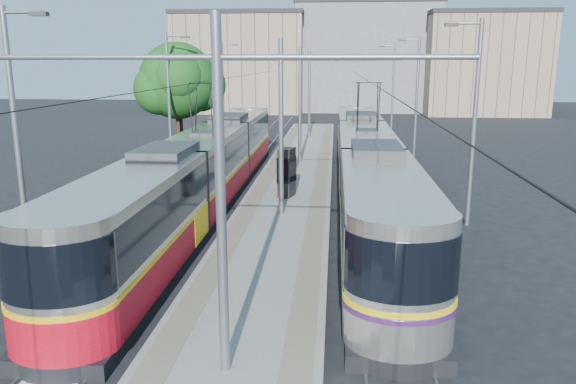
{
  "coord_description": "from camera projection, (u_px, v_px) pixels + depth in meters",
  "views": [
    {
      "loc": [
        2.14,
        -14.2,
        6.43
      ],
      "look_at": [
        0.41,
        6.38,
        1.6
      ],
      "focal_mm": 35.0,
      "sensor_mm": 36.0,
      "label": 1
    }
  ],
  "objects": [
    {
      "name": "tactile_strip_left",
      "position": [
        271.0,
        171.0,
        31.96
      ],
      "size": [
        0.7,
        50.0,
        0.01
      ],
      "primitive_type": "cube",
      "color": "gray",
      "rests_on": "platform"
    },
    {
      "name": "building_left",
      "position": [
        243.0,
        63.0,
        73.03
      ],
      "size": [
        16.32,
        12.24,
        12.42
      ],
      "color": "gray",
      "rests_on": "ground"
    },
    {
      "name": "tree",
      "position": [
        183.0,
        82.0,
        35.06
      ],
      "size": [
        5.23,
        4.84,
        7.6
      ],
      "color": "#382314",
      "rests_on": "ground"
    },
    {
      "name": "catenary",
      "position": [
        293.0,
        100.0,
        28.12
      ],
      "size": [
        9.2,
        70.0,
        7.0
      ],
      "color": "gray",
      "rests_on": "platform"
    },
    {
      "name": "tactile_strip_right",
      "position": [
        322.0,
        172.0,
        31.72
      ],
      "size": [
        0.7,
        50.0,
        0.01
      ],
      "primitive_type": "cube",
      "color": "gray",
      "rests_on": "platform"
    },
    {
      "name": "building_centre",
      "position": [
        365.0,
        57.0,
        75.44
      ],
      "size": [
        18.36,
        14.28,
        13.88
      ],
      "color": "gray",
      "rests_on": "ground"
    },
    {
      "name": "street_lamps",
      "position": [
        301.0,
        98.0,
        34.84
      ],
      "size": [
        15.18,
        38.22,
        8.0
      ],
      "color": "gray",
      "rests_on": "ground"
    },
    {
      "name": "tram_left",
      "position": [
        206.0,
        169.0,
        25.09
      ],
      "size": [
        2.43,
        29.12,
        5.5
      ],
      "color": "black",
      "rests_on": "ground"
    },
    {
      "name": "platform",
      "position": [
        296.0,
        174.0,
        31.88
      ],
      "size": [
        4.0,
        50.0,
        0.3
      ],
      "primitive_type": "cube",
      "color": "gray",
      "rests_on": "ground"
    },
    {
      "name": "tram_right",
      "position": [
        366.0,
        163.0,
        25.76
      ],
      "size": [
        2.43,
        30.22,
        5.5
      ],
      "color": "black",
      "rests_on": "ground"
    },
    {
      "name": "track_arrow",
      "position": [
        79.0,
        350.0,
        12.8
      ],
      "size": [
        1.2,
        5.0,
        0.01
      ],
      "primitive_type": "cube",
      "color": "silver",
      "rests_on": "ground"
    },
    {
      "name": "ground",
      "position": [
        254.0,
        301.0,
        15.42
      ],
      "size": [
        160.0,
        160.0,
        0.0
      ],
      "primitive_type": "plane",
      "color": "black",
      "rests_on": "ground"
    },
    {
      "name": "shelter",
      "position": [
        287.0,
        171.0,
        25.83
      ],
      "size": [
        0.85,
        1.14,
        2.25
      ],
      "rotation": [
        0.0,
        0.0,
        -0.24
      ],
      "color": "black",
      "rests_on": "platform"
    },
    {
      "name": "rails",
      "position": [
        296.0,
        177.0,
        31.91
      ],
      "size": [
        8.71,
        70.0,
        0.03
      ],
      "color": "gray",
      "rests_on": "ground"
    },
    {
      "name": "building_right",
      "position": [
        482.0,
        64.0,
        68.67
      ],
      "size": [
        14.28,
        10.2,
        12.22
      ],
      "color": "gray",
      "rests_on": "ground"
    }
  ]
}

